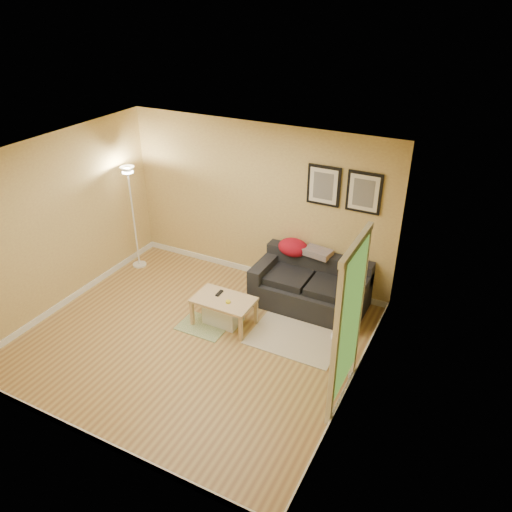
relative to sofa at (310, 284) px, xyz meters
name	(u,v)px	position (x,y,z in m)	size (l,w,h in m)	color
floor	(194,339)	(-1.12, -1.53, -0.38)	(4.50, 4.50, 0.00)	tan
ceiling	(180,159)	(-1.12, -1.53, 2.23)	(4.50, 4.50, 0.00)	white
wall_back	(258,204)	(-1.12, 0.47, 0.92)	(4.50, 4.50, 0.00)	#DBC170
wall_front	(71,347)	(-1.12, -3.53, 0.92)	(4.50, 4.50, 0.00)	#DBC170
wall_left	(59,224)	(-3.37, -1.53, 0.92)	(4.00, 4.00, 0.00)	#DBC170
wall_right	(358,303)	(1.13, -1.53, 0.92)	(4.00, 4.00, 0.00)	#DBC170
baseboard_back	(258,272)	(-1.12, 0.46, -0.33)	(4.50, 0.02, 0.10)	white
baseboard_front	(92,437)	(-1.12, -3.52, -0.33)	(4.50, 0.02, 0.10)	white
baseboard_left	(74,296)	(-3.36, -1.53, -0.33)	(0.02, 4.00, 0.10)	white
baseboard_right	(347,388)	(1.12, -1.53, -0.33)	(0.02, 4.00, 0.10)	white
sofa	(310,284)	(0.00, 0.00, 0.00)	(1.70, 0.90, 0.75)	black
red_throw	(293,247)	(-0.42, 0.28, 0.40)	(0.48, 0.36, 0.28)	#B2102E
plaid_throw	(318,252)	(-0.01, 0.29, 0.41)	(0.42, 0.26, 0.10)	tan
framed_print_left	(324,186)	(-0.04, 0.45, 1.43)	(0.50, 0.04, 0.60)	black
framed_print_right	(364,193)	(0.56, 0.45, 1.43)	(0.50, 0.04, 0.60)	black
area_rug	(295,339)	(0.14, -0.89, -0.37)	(1.25, 0.85, 0.01)	beige
green_runner	(203,326)	(-1.16, -1.23, -0.37)	(0.70, 0.50, 0.01)	#668C4C
coffee_table	(224,312)	(-0.92, -1.02, -0.16)	(0.87, 0.53, 0.43)	tan
remote_control	(219,293)	(-1.04, -0.93, 0.07)	(0.05, 0.16, 0.02)	black
tape_roll	(228,302)	(-0.81, -1.08, 0.07)	(0.07, 0.07, 0.03)	yellow
storage_bin	(223,313)	(-0.95, -0.99, -0.21)	(0.53, 0.38, 0.32)	white
side_table	(342,352)	(0.90, -1.15, -0.13)	(0.32, 0.32, 0.49)	white
book_stack	(343,335)	(0.89, -1.16, 0.15)	(0.19, 0.25, 0.08)	#4F38A9
floor_lamp	(134,221)	(-3.12, -0.22, 0.49)	(0.24, 0.24, 1.82)	white
doorway	(348,330)	(1.08, -1.68, 0.65)	(0.12, 1.01, 2.13)	white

